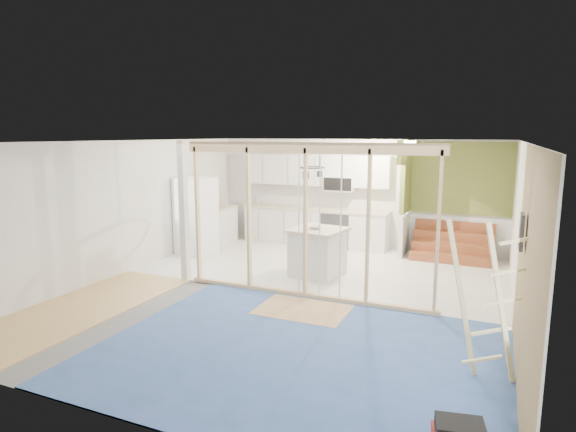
% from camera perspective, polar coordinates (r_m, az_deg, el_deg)
% --- Properties ---
extents(room, '(7.01, 8.01, 2.61)m').
position_cam_1_polar(room, '(8.01, 0.07, -0.51)').
color(room, slate).
rests_on(room, ground).
extents(floor_overlays, '(7.00, 8.00, 0.03)m').
position_cam_1_polar(floor_overlays, '(8.36, 0.70, -9.22)').
color(floor_overlays, silver).
rests_on(floor_overlays, room).
extents(stud_frame, '(4.66, 0.14, 2.60)m').
position_cam_1_polar(stud_frame, '(8.06, -1.52, 1.64)').
color(stud_frame, beige).
rests_on(stud_frame, room).
extents(base_cabinets, '(4.45, 2.24, 0.93)m').
position_cam_1_polar(base_cabinets, '(11.82, -0.60, -1.29)').
color(base_cabinets, silver).
rests_on(base_cabinets, room).
extents(upper_cabinets, '(3.60, 0.41, 0.85)m').
position_cam_1_polar(upper_cabinets, '(11.77, 3.73, 5.29)').
color(upper_cabinets, silver).
rests_on(upper_cabinets, room).
extents(green_partition, '(2.25, 1.51, 2.60)m').
position_cam_1_polar(green_partition, '(11.09, 17.56, 0.02)').
color(green_partition, olive).
rests_on(green_partition, room).
extents(pot_rack, '(0.52, 0.52, 0.72)m').
position_cam_1_polar(pot_rack, '(9.78, 2.85, 5.44)').
color(pot_rack, black).
rests_on(pot_rack, room).
extents(sheathing_panel, '(0.02, 4.00, 2.60)m').
position_cam_1_polar(sheathing_panel, '(5.43, 26.43, -6.49)').
color(sheathing_panel, tan).
rests_on(sheathing_panel, room).
extents(electrical_panel, '(0.04, 0.30, 0.40)m').
position_cam_1_polar(electrical_panel, '(5.93, 25.95, -1.67)').
color(electrical_panel, '#3B3B40').
rests_on(electrical_panel, room).
extents(ceiling_light, '(0.32, 0.32, 0.08)m').
position_cam_1_polar(ceiling_light, '(10.38, 14.04, 8.42)').
color(ceiling_light, '#FFEABF').
rests_on(ceiling_light, room).
extents(fridge, '(0.81, 0.78, 1.75)m').
position_cam_1_polar(fridge, '(11.11, -10.78, -0.04)').
color(fridge, white).
rests_on(fridge, room).
extents(island, '(1.08, 1.08, 0.94)m').
position_cam_1_polar(island, '(9.29, 3.53, -4.37)').
color(island, silver).
rests_on(island, room).
extents(bowl, '(0.27, 0.27, 0.06)m').
position_cam_1_polar(bowl, '(9.17, 3.27, -1.33)').
color(bowl, silver).
rests_on(bowl, island).
extents(soap_bottle_a, '(0.12, 0.12, 0.28)m').
position_cam_1_polar(soap_bottle_a, '(12.43, -3.66, 2.05)').
color(soap_bottle_a, '#9EA6B1').
rests_on(soap_bottle_a, base_cabinets).
extents(soap_bottle_b, '(0.11, 0.11, 0.20)m').
position_cam_1_polar(soap_bottle_b, '(11.41, 7.45, 1.09)').
color(soap_bottle_b, silver).
rests_on(soap_bottle_b, base_cabinets).
extents(ladder, '(0.96, 0.18, 1.80)m').
position_cam_1_polar(ladder, '(5.73, 22.42, -9.35)').
color(ladder, beige).
rests_on(ladder, room).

